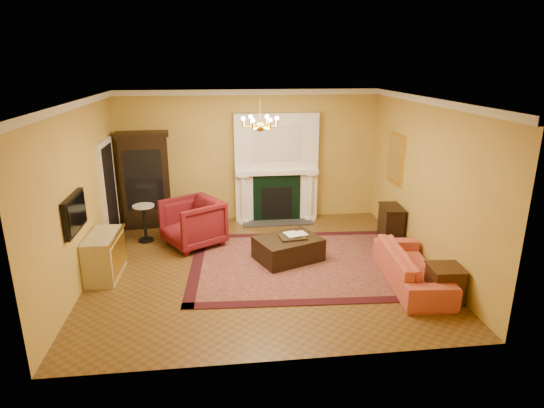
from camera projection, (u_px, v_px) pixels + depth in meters
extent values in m
cube|color=brown|center=(261.00, 267.00, 8.32)|extent=(6.00, 5.50, 0.02)
cube|color=white|center=(260.00, 99.00, 7.41)|extent=(6.00, 5.50, 0.02)
cube|color=gold|center=(249.00, 156.00, 10.48)|extent=(6.00, 0.02, 3.00)
cube|color=gold|center=(283.00, 251.00, 5.25)|extent=(6.00, 0.02, 3.00)
cube|color=gold|center=(80.00, 193.00, 7.52)|extent=(0.02, 5.50, 3.00)
cube|color=gold|center=(426.00, 182.00, 8.20)|extent=(0.02, 5.50, 3.00)
cube|color=white|center=(276.00, 168.00, 10.46)|extent=(1.90, 0.32, 2.50)
cube|color=silver|center=(277.00, 143.00, 10.12)|extent=(1.10, 0.01, 0.80)
cube|color=black|center=(277.00, 199.00, 10.51)|extent=(1.10, 0.02, 1.10)
cube|color=black|center=(277.00, 203.00, 10.53)|extent=(0.70, 0.02, 0.75)
cube|color=#333333|center=(277.00, 222.00, 10.55)|extent=(1.60, 0.50, 0.04)
cube|color=white|center=(276.00, 171.00, 10.42)|extent=(1.90, 0.44, 0.10)
cylinder|color=white|center=(243.00, 198.00, 10.40)|extent=(0.14, 0.14, 1.18)
cylinder|color=white|center=(310.00, 196.00, 10.58)|extent=(0.14, 0.14, 1.18)
cube|color=silver|center=(248.00, 92.00, 10.00)|extent=(6.00, 0.08, 0.12)
cube|color=silver|center=(72.00, 105.00, 7.09)|extent=(0.08, 5.50, 0.12)
cube|color=silver|center=(432.00, 101.00, 7.77)|extent=(0.08, 5.50, 0.12)
cube|color=silver|center=(109.00, 192.00, 9.27)|extent=(0.08, 1.05, 2.10)
cube|color=black|center=(111.00, 193.00, 9.28)|extent=(0.02, 0.85, 1.95)
cube|color=black|center=(74.00, 213.00, 7.00)|extent=(0.08, 0.95, 0.58)
cube|color=black|center=(77.00, 213.00, 7.01)|extent=(0.01, 0.85, 0.48)
cube|color=yellow|center=(396.00, 159.00, 9.48)|extent=(0.05, 0.76, 1.05)
cube|color=white|center=(394.00, 159.00, 9.48)|extent=(0.01, 0.62, 0.90)
cylinder|color=gold|center=(260.00, 112.00, 7.47)|extent=(0.03, 0.03, 0.40)
sphere|color=gold|center=(260.00, 127.00, 7.55)|extent=(0.16, 0.16, 0.16)
sphere|color=#FFE5B2|center=(277.00, 118.00, 7.54)|extent=(0.07, 0.07, 0.07)
sphere|color=#FFE5B2|center=(267.00, 117.00, 7.75)|extent=(0.07, 0.07, 0.07)
sphere|color=#FFE5B2|center=(251.00, 117.00, 7.72)|extent=(0.07, 0.07, 0.07)
sphere|color=#FFE5B2|center=(243.00, 119.00, 7.47)|extent=(0.07, 0.07, 0.07)
sphere|color=#FFE5B2|center=(253.00, 120.00, 7.26)|extent=(0.07, 0.07, 0.07)
sphere|color=#FFE5B2|center=(270.00, 120.00, 7.29)|extent=(0.07, 0.07, 0.07)
cube|color=#4C101B|center=(302.00, 263.00, 8.44)|extent=(4.26, 3.29, 0.02)
cube|color=black|center=(146.00, 182.00, 10.10)|extent=(1.07, 0.59, 2.05)
imported|color=maroon|center=(193.00, 221.00, 9.14)|extent=(1.35, 1.38, 1.05)
cylinder|color=black|center=(146.00, 240.00, 9.49)|extent=(0.31, 0.31, 0.04)
cylinder|color=black|center=(145.00, 223.00, 9.37)|extent=(0.07, 0.07, 0.70)
cylinder|color=white|center=(143.00, 206.00, 9.26)|extent=(0.44, 0.44, 0.03)
cube|color=#BBB488|center=(104.00, 256.00, 7.85)|extent=(0.52, 1.05, 0.77)
imported|color=#C2423D|center=(413.00, 261.00, 7.58)|extent=(0.77, 2.10, 0.80)
cube|color=#3C2310|center=(444.00, 284.00, 7.07)|extent=(0.50, 0.50, 0.54)
cube|color=black|center=(391.00, 225.00, 9.38)|extent=(0.44, 0.69, 0.73)
cube|color=black|center=(288.00, 249.00, 8.53)|extent=(1.37, 1.20, 0.43)
cube|color=black|center=(293.00, 237.00, 8.47)|extent=(0.52, 0.42, 0.03)
imported|color=gray|center=(286.00, 228.00, 8.42)|extent=(0.23, 0.10, 0.32)
imported|color=gray|center=(297.00, 228.00, 8.49)|extent=(0.19, 0.07, 0.26)
cylinder|color=gray|center=(248.00, 168.00, 10.32)|extent=(0.10, 0.10, 0.08)
cone|color=#103C10|center=(248.00, 159.00, 10.26)|extent=(0.15, 0.15, 0.32)
cylinder|color=gray|center=(298.00, 167.00, 10.45)|extent=(0.10, 0.10, 0.08)
cone|color=#103C10|center=(298.00, 158.00, 10.39)|extent=(0.15, 0.15, 0.32)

